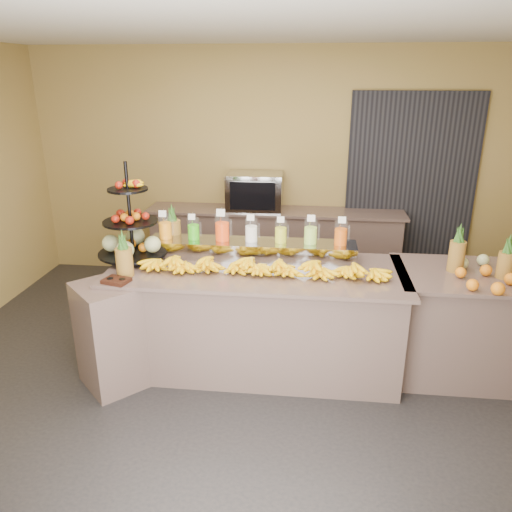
% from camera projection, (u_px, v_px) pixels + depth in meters
% --- Properties ---
extents(ground, '(6.00, 6.00, 0.00)m').
position_uv_depth(ground, '(253.00, 383.00, 4.25)').
color(ground, black).
rests_on(ground, ground).
extents(room_envelope, '(6.04, 5.02, 2.82)m').
position_uv_depth(room_envelope, '(285.00, 148.00, 4.31)').
color(room_envelope, olive).
rests_on(room_envelope, ground).
extents(buffet_counter, '(2.75, 1.25, 0.93)m').
position_uv_depth(buffet_counter, '(243.00, 319.00, 4.34)').
color(buffet_counter, gray).
rests_on(buffet_counter, ground).
extents(right_counter, '(1.08, 0.88, 0.93)m').
position_uv_depth(right_counter, '(455.00, 323.00, 4.28)').
color(right_counter, gray).
rests_on(right_counter, ground).
extents(back_ledge, '(3.10, 0.55, 0.93)m').
position_uv_depth(back_ledge, '(274.00, 246.00, 6.18)').
color(back_ledge, gray).
rests_on(back_ledge, ground).
extents(pitcher_tray, '(1.85, 0.30, 0.15)m').
position_uv_depth(pitcher_tray, '(251.00, 249.00, 4.45)').
color(pitcher_tray, gray).
rests_on(pitcher_tray, buffet_counter).
extents(juice_pitcher_orange_a, '(0.12, 0.12, 0.28)m').
position_uv_depth(juice_pitcher_orange_a, '(165.00, 228.00, 4.47)').
color(juice_pitcher_orange_a, silver).
rests_on(juice_pitcher_orange_a, pitcher_tray).
extents(juice_pitcher_green, '(0.11, 0.11, 0.26)m').
position_uv_depth(juice_pitcher_green, '(194.00, 230.00, 4.45)').
color(juice_pitcher_green, silver).
rests_on(juice_pitcher_green, pitcher_tray).
extents(juice_pitcher_orange_b, '(0.13, 0.13, 0.31)m').
position_uv_depth(juice_pitcher_orange_b, '(222.00, 229.00, 4.42)').
color(juice_pitcher_orange_b, silver).
rests_on(juice_pitcher_orange_b, pitcher_tray).
extents(juice_pitcher_milk, '(0.11, 0.12, 0.27)m').
position_uv_depth(juice_pitcher_milk, '(251.00, 231.00, 4.39)').
color(juice_pitcher_milk, silver).
rests_on(juice_pitcher_milk, pitcher_tray).
extents(juice_pitcher_lemon, '(0.11, 0.11, 0.26)m').
position_uv_depth(juice_pitcher_lemon, '(281.00, 233.00, 4.37)').
color(juice_pitcher_lemon, silver).
rests_on(juice_pitcher_lemon, pitcher_tray).
extents(juice_pitcher_lime, '(0.12, 0.12, 0.28)m').
position_uv_depth(juice_pitcher_lime, '(311.00, 233.00, 4.34)').
color(juice_pitcher_lime, silver).
rests_on(juice_pitcher_lime, pitcher_tray).
extents(juice_pitcher_orange_c, '(0.11, 0.12, 0.27)m').
position_uv_depth(juice_pitcher_orange_c, '(341.00, 234.00, 4.31)').
color(juice_pitcher_orange_c, silver).
rests_on(juice_pitcher_orange_c, pitcher_tray).
extents(banana_heap, '(2.08, 0.19, 0.17)m').
position_uv_depth(banana_heap, '(264.00, 264.00, 4.10)').
color(banana_heap, yellow).
rests_on(banana_heap, buffet_counter).
extents(fruit_stand, '(0.71, 0.71, 0.86)m').
position_uv_depth(fruit_stand, '(136.00, 234.00, 4.39)').
color(fruit_stand, black).
rests_on(fruit_stand, buffet_counter).
extents(condiment_caddy, '(0.23, 0.20, 0.03)m').
position_uv_depth(condiment_caddy, '(116.00, 281.00, 3.93)').
color(condiment_caddy, black).
rests_on(condiment_caddy, buffet_counter).
extents(pineapple_left_a, '(0.14, 0.14, 0.39)m').
position_uv_depth(pineapple_left_a, '(124.00, 259.00, 4.02)').
color(pineapple_left_a, brown).
rests_on(pineapple_left_a, buffet_counter).
extents(pineapple_left_b, '(0.15, 0.15, 0.44)m').
position_uv_depth(pineapple_left_b, '(173.00, 232.00, 4.63)').
color(pineapple_left_b, brown).
rests_on(pineapple_left_b, buffet_counter).
extents(right_fruit_pile, '(0.49, 0.47, 0.26)m').
position_uv_depth(right_fruit_pile, '(481.00, 270.00, 3.97)').
color(right_fruit_pile, brown).
rests_on(right_fruit_pile, right_counter).
extents(oven_warmer, '(0.66, 0.47, 0.44)m').
position_uv_depth(oven_warmer, '(255.00, 191.00, 5.98)').
color(oven_warmer, gray).
rests_on(oven_warmer, back_ledge).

